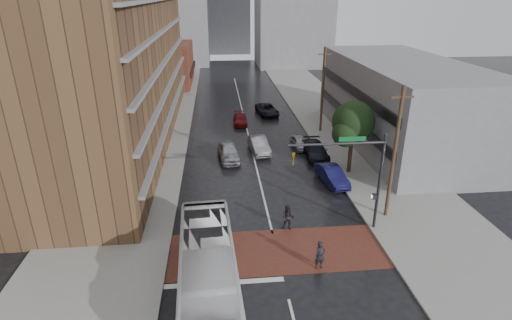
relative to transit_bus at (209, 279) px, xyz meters
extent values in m
plane|color=black|center=(4.32, 4.04, -1.75)|extent=(160.00, 160.00, 0.00)
cube|color=brown|center=(4.32, 4.54, -1.74)|extent=(14.00, 5.00, 0.02)
cube|color=gray|center=(-7.18, 29.04, -1.68)|extent=(9.00, 90.00, 0.15)
cube|color=gray|center=(15.82, 29.04, -1.68)|extent=(9.00, 90.00, 0.15)
cube|color=brown|center=(-9.68, 28.04, 12.25)|extent=(10.00, 44.00, 28.00)
cube|color=brown|center=(-7.68, 58.04, 1.75)|extent=(8.00, 16.00, 7.00)
cube|color=gray|center=(20.82, 24.04, 2.75)|extent=(11.00, 26.00, 9.00)
cube|color=gray|center=(4.32, 99.04, 10.25)|extent=(12.00, 10.00, 24.00)
cylinder|color=#332319|center=(12.82, 16.04, 0.25)|extent=(0.36, 0.36, 4.00)
sphere|color=black|center=(12.82, 16.04, 3.25)|extent=(3.80, 3.80, 3.80)
sphere|color=black|center=(11.92, 15.24, 2.45)|extent=(2.40, 2.40, 2.40)
sphere|color=black|center=(13.62, 16.84, 2.65)|extent=(2.60, 2.60, 2.60)
cylinder|color=#2D2D33|center=(11.62, 6.54, 1.85)|extent=(0.20, 0.20, 7.20)
cylinder|color=#2D2D33|center=(8.42, 6.54, 4.85)|extent=(6.40, 0.16, 0.16)
imported|color=gold|center=(5.62, 6.54, 3.85)|extent=(0.20, 0.16, 1.00)
cube|color=#0C5926|center=(9.42, 6.54, 5.15)|extent=(1.80, 0.05, 0.30)
cube|color=#2D2D33|center=(11.37, 6.54, 0.85)|extent=(0.30, 0.30, 0.35)
cylinder|color=#473321|center=(13.12, 8.04, 3.25)|extent=(0.26, 0.26, 10.00)
cube|color=#473321|center=(13.12, 8.04, 7.45)|extent=(1.60, 0.12, 0.12)
cylinder|color=#473321|center=(13.12, 28.04, 3.25)|extent=(0.26, 0.26, 10.00)
cube|color=#473321|center=(13.12, 28.04, 7.45)|extent=(1.60, 0.12, 0.12)
imported|color=silver|center=(0.00, 0.00, 0.00)|extent=(3.53, 12.72, 3.51)
imported|color=black|center=(6.66, 2.54, -0.81)|extent=(0.78, 0.61, 1.89)
imported|color=black|center=(5.47, 7.04, -0.79)|extent=(1.15, 1.05, 1.92)
imported|color=#A2A6A9|center=(1.74, 20.31, -0.93)|extent=(2.43, 5.03, 1.66)
imported|color=#A8A9AF|center=(4.99, 22.09, -0.96)|extent=(2.21, 4.97, 1.58)
imported|color=maroon|center=(3.61, 32.00, -1.14)|extent=(1.81, 4.28, 1.23)
imported|color=black|center=(7.60, 35.95, -1.03)|extent=(3.12, 5.53, 1.46)
imported|color=#131343|center=(10.62, 14.04, -1.00)|extent=(2.26, 4.76, 1.51)
imported|color=black|center=(10.62, 20.04, -1.00)|extent=(2.25, 5.23, 1.50)
imported|color=#95989C|center=(9.52, 22.90, -1.13)|extent=(1.74, 3.79, 1.26)
camera|label=1|loc=(0.82, -16.99, 13.90)|focal=28.00mm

